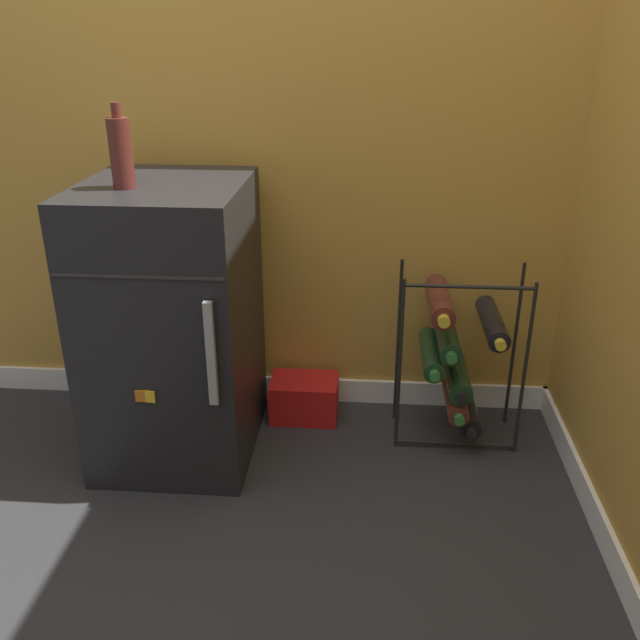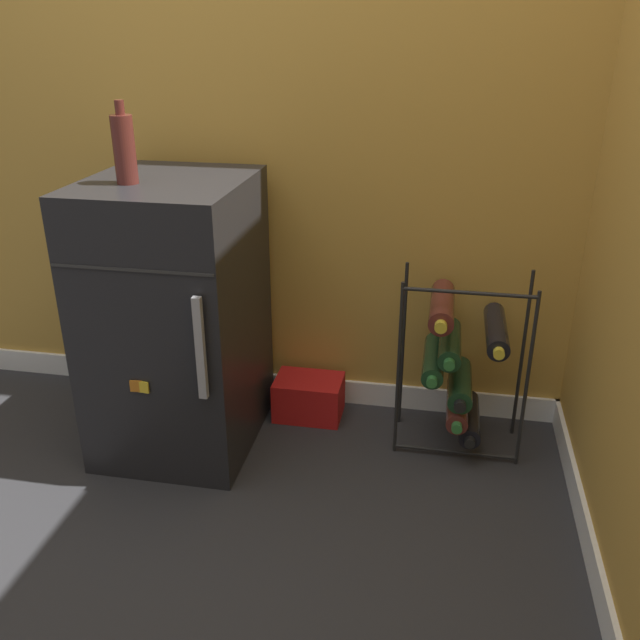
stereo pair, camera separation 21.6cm
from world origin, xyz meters
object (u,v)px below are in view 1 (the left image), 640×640
wine_rack (455,356)px  fridge_top_bottle (121,152)px  mini_fridge (174,324)px  soda_box (304,398)px

wine_rack → fridge_top_bottle: (-0.98, -0.20, 0.69)m
mini_fridge → wine_rack: mini_fridge is taller
mini_fridge → fridge_top_bottle: fridge_top_bottle is taller
soda_box → fridge_top_bottle: fridge_top_bottle is taller
mini_fridge → fridge_top_bottle: (-0.08, -0.07, 0.55)m
wine_rack → soda_box: bearing=171.1°
soda_box → fridge_top_bottle: size_ratio=1.04×
mini_fridge → soda_box: size_ratio=3.72×
wine_rack → soda_box: wine_rack is taller
mini_fridge → soda_box: 0.58m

